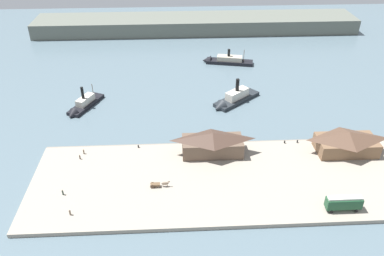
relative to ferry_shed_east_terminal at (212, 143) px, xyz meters
The scene contains 18 objects.
ground_plane 10.83m from the ferry_shed_east_terminal, 76.80° to the left, with size 320.00×320.00×0.00m, color slate.
quay_promenade 13.52m from the ferry_shed_east_terminal, 80.10° to the right, with size 110.00×36.00×1.20m, color #9E9384.
seawall_edge 7.62m from the ferry_shed_east_terminal, 69.16° to the left, with size 110.00×0.80×1.00m, color gray.
ferry_shed_east_terminal is the anchor object (origin of this frame).
ferry_shed_customs_shed 41.89m from the ferry_shed_east_terminal, ahead, with size 18.61×9.88×7.22m.
street_tram 41.02m from the ferry_shed_east_terminal, 40.04° to the right, with size 9.19×2.60×4.33m.
horse_cart 22.28m from the ferry_shed_east_terminal, 137.15° to the right, with size 5.57×1.33×1.87m.
pedestrian_at_waters_edge 45.69m from the ferry_shed_east_terminal, 158.16° to the right, with size 0.44×0.44×1.77m.
pedestrian_near_east_shed 40.22m from the ferry_shed_east_terminal, behind, with size 0.43×0.43×1.73m.
pedestrian_walking_west 46.04m from the ferry_shed_east_terminal, 147.56° to the right, with size 0.43×0.43×1.74m.
pedestrian_near_cart 40.89m from the ferry_shed_east_terminal, behind, with size 0.39×0.39×1.58m.
mooring_post_east 23.85m from the ferry_shed_east_terminal, behind, with size 0.44×0.44×0.90m, color black.
mooring_post_center_west 28.74m from the ferry_shed_east_terminal, ahead, with size 0.44×0.44×0.90m, color black.
mooring_post_center_east 24.59m from the ferry_shed_east_terminal, ahead, with size 0.44×0.44×0.90m, color black.
ferry_approaching_east 73.53m from the ferry_shed_east_terminal, 80.12° to the left, with size 24.24×9.84×8.74m.
ferry_outer_harbor 56.44m from the ferry_shed_east_terminal, 145.16° to the left, with size 12.44×19.37×10.10m.
ferry_mid_harbor 35.45m from the ferry_shed_east_terminal, 71.84° to the left, with size 20.81×18.76×11.49m.
far_headland 119.41m from the ferry_shed_east_terminal, 88.94° to the left, with size 180.00×24.00×8.00m, color #60665B.
Camera 1 is at (-13.55, -106.70, 73.61)m, focal length 36.23 mm.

